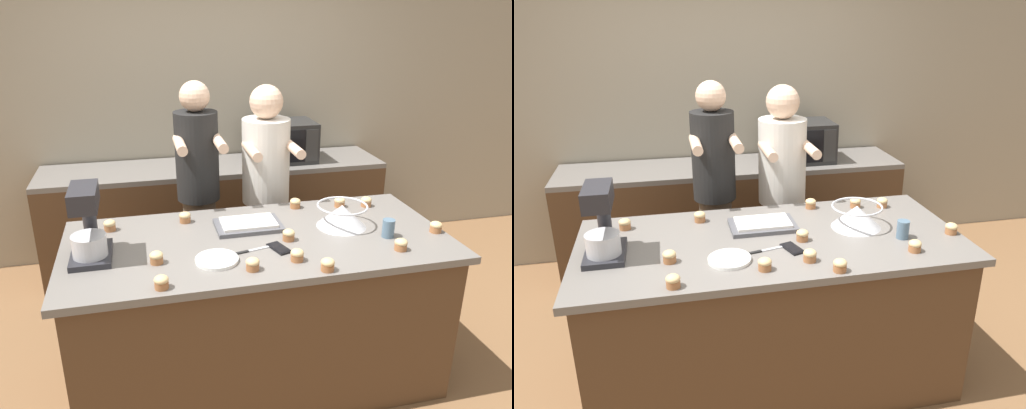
{
  "view_description": "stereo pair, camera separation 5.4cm",
  "coord_description": "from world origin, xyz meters",
  "views": [
    {
      "loc": [
        -0.59,
        -2.41,
        2.07
      ],
      "look_at": [
        0.0,
        0.05,
        1.09
      ],
      "focal_mm": 35.0,
      "sensor_mm": 36.0,
      "label": 1
    },
    {
      "loc": [
        -0.54,
        -2.42,
        2.07
      ],
      "look_at": [
        0.0,
        0.05,
        1.09
      ],
      "focal_mm": 35.0,
      "sensor_mm": 36.0,
      "label": 2
    }
  ],
  "objects": [
    {
      "name": "ground_plane",
      "position": [
        0.0,
        0.0,
        0.0
      ],
      "size": [
        16.0,
        16.0,
        0.0
      ],
      "primitive_type": "plane",
      "color": "brown"
    },
    {
      "name": "back_wall",
      "position": [
        0.0,
        1.87,
        1.35
      ],
      "size": [
        10.0,
        0.06,
        2.7
      ],
      "color": "gray",
      "rests_on": "ground_plane"
    },
    {
      "name": "island_counter",
      "position": [
        0.0,
        0.0,
        0.46
      ],
      "size": [
        2.09,
        0.97,
        0.91
      ],
      "color": "#4C331E",
      "rests_on": "ground_plane"
    },
    {
      "name": "back_counter",
      "position": [
        0.0,
        1.52,
        0.45
      ],
      "size": [
        2.8,
        0.6,
        0.89
      ],
      "color": "#4C331E",
      "rests_on": "ground_plane"
    },
    {
      "name": "person_left",
      "position": [
        -0.23,
        0.77,
        0.9
      ],
      "size": [
        0.31,
        0.48,
        1.67
      ],
      "color": "brown",
      "rests_on": "ground_plane"
    },
    {
      "name": "person_right",
      "position": [
        0.25,
        0.78,
        0.86
      ],
      "size": [
        0.34,
        0.5,
        1.63
      ],
      "color": "#232328",
      "rests_on": "ground_plane"
    },
    {
      "name": "stand_mixer",
      "position": [
        -0.87,
        -0.03,
        1.08
      ],
      "size": [
        0.2,
        0.3,
        0.38
      ],
      "color": "#232328",
      "rests_on": "island_counter"
    },
    {
      "name": "mixing_bowl",
      "position": [
        0.51,
        0.05,
        0.98
      ],
      "size": [
        0.29,
        0.29,
        0.13
      ],
      "color": "#BCBCC1",
      "rests_on": "island_counter"
    },
    {
      "name": "baking_tray",
      "position": [
        -0.02,
        0.15,
        0.93
      ],
      "size": [
        0.38,
        0.25,
        0.04
      ],
      "color": "#4C4C51",
      "rests_on": "island_counter"
    },
    {
      "name": "microwave_oven",
      "position": [
        0.59,
        1.52,
        1.06
      ],
      "size": [
        0.52,
        0.39,
        0.33
      ],
      "color": "black",
      "rests_on": "back_counter"
    },
    {
      "name": "cell_phone",
      "position": [
        0.08,
        -0.16,
        0.92
      ],
      "size": [
        0.11,
        0.16,
        0.01
      ],
      "color": "black",
      "rests_on": "island_counter"
    },
    {
      "name": "drinking_glass",
      "position": [
        0.7,
        -0.15,
        0.97
      ],
      "size": [
        0.07,
        0.07,
        0.1
      ],
      "color": "slate",
      "rests_on": "island_counter"
    },
    {
      "name": "small_plate",
      "position": [
        -0.26,
        -0.21,
        0.92
      ],
      "size": [
        0.22,
        0.22,
        0.02
      ],
      "color": "white",
      "rests_on": "island_counter"
    },
    {
      "name": "knife",
      "position": [
        -0.07,
        -0.14,
        0.92
      ],
      "size": [
        0.22,
        0.06,
        0.01
      ],
      "color": "#BCBCC1",
      "rests_on": "island_counter"
    },
    {
      "name": "cupcake_0",
      "position": [
        0.13,
        -0.3,
        0.95
      ],
      "size": [
        0.07,
        0.07,
        0.06
      ],
      "color": "#9E6038",
      "rests_on": "island_counter"
    },
    {
      "name": "cupcake_1",
      "position": [
        -0.79,
        0.3,
        0.95
      ],
      "size": [
        0.07,
        0.07,
        0.06
      ],
      "color": "#9E6038",
      "rests_on": "island_counter"
    },
    {
      "name": "cupcake_2",
      "position": [
        -0.11,
        -0.34,
        0.95
      ],
      "size": [
        0.07,
        0.07,
        0.06
      ],
      "color": "#9E6038",
      "rests_on": "island_counter"
    },
    {
      "name": "cupcake_3",
      "position": [
        -0.55,
        -0.41,
        0.95
      ],
      "size": [
        0.07,
        0.07,
        0.06
      ],
      "color": "#9E6038",
      "rests_on": "island_counter"
    },
    {
      "name": "cupcake_4",
      "position": [
        -0.36,
        0.32,
        0.95
      ],
      "size": [
        0.07,
        0.07,
        0.06
      ],
      "color": "#9E6038",
      "rests_on": "island_counter"
    },
    {
      "name": "cupcake_5",
      "position": [
        0.24,
        -0.43,
        0.95
      ],
      "size": [
        0.07,
        0.07,
        0.06
      ],
      "color": "#9E6038",
      "rests_on": "island_counter"
    },
    {
      "name": "cupcake_6",
      "position": [
        0.99,
        -0.15,
        0.95
      ],
      "size": [
        0.07,
        0.07,
        0.06
      ],
      "color": "#9E6038",
      "rests_on": "island_counter"
    },
    {
      "name": "cupcake_7",
      "position": [
        0.69,
        -0.31,
        0.95
      ],
      "size": [
        0.07,
        0.07,
        0.06
      ],
      "color": "#9E6038",
      "rests_on": "island_counter"
    },
    {
      "name": "cupcake_8",
      "position": [
        0.78,
        0.31,
        0.95
      ],
      "size": [
        0.07,
        0.07,
        0.06
      ],
      "color": "#9E6038",
      "rests_on": "island_counter"
    },
    {
      "name": "cupcake_9",
      "position": [
        0.15,
        -0.06,
        0.95
      ],
      "size": [
        0.07,
        0.07,
        0.06
      ],
      "color": "#9E6038",
      "rests_on": "island_counter"
    },
    {
      "name": "cupcake_10",
      "position": [
        -0.55,
        -0.17,
        0.95
      ],
      "size": [
        0.07,
        0.07,
        0.06
      ],
      "color": "#9E6038",
      "rests_on": "island_counter"
    },
    {
      "name": "cupcake_11",
      "position": [
        0.34,
        0.39,
        0.95
      ],
      "size": [
        0.07,
        0.07,
        0.06
      ],
      "color": "#9E6038",
      "rests_on": "island_counter"
    },
    {
      "name": "cupcake_12",
      "position": [
        0.62,
        0.34,
        0.95
      ],
      "size": [
        0.07,
        0.07,
        0.06
      ],
      "color": "#9E6038",
      "rests_on": "island_counter"
    }
  ]
}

